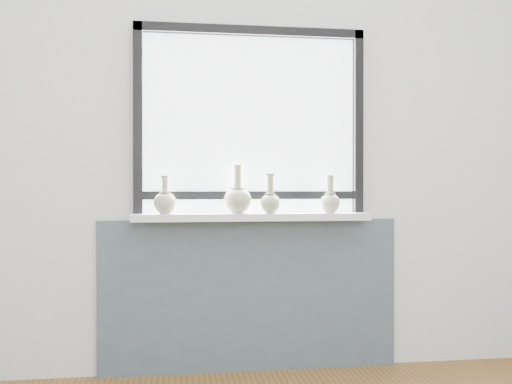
{
  "coord_description": "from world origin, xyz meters",
  "views": [
    {
      "loc": [
        -0.42,
        -1.43,
        1.04
      ],
      "look_at": [
        0.0,
        1.55,
        1.02
      ],
      "focal_mm": 40.0,
      "sensor_mm": 36.0,
      "label": 1
    }
  ],
  "objects": [
    {
      "name": "back_wall",
      "position": [
        0.0,
        1.81,
        1.3
      ],
      "size": [
        3.6,
        0.02,
        2.6
      ],
      "primitive_type": "cube",
      "color": "silver",
      "rests_on": "ground"
    },
    {
      "name": "apron_panel",
      "position": [
        0.0,
        1.78,
        0.43
      ],
      "size": [
        1.7,
        0.03,
        0.86
      ],
      "primitive_type": "cube",
      "color": "#465763",
      "rests_on": "ground"
    },
    {
      "name": "windowsill",
      "position": [
        0.0,
        1.71,
        0.88
      ],
      "size": [
        1.32,
        0.18,
        0.04
      ],
      "primitive_type": "cube",
      "color": "silver",
      "rests_on": "apron_panel"
    },
    {
      "name": "window",
      "position": [
        0.0,
        1.77,
        1.44
      ],
      "size": [
        1.3,
        0.06,
        1.05
      ],
      "color": "black",
      "rests_on": "windowsill"
    },
    {
      "name": "vase_a",
      "position": [
        -0.48,
        1.69,
        0.97
      ],
      "size": [
        0.13,
        0.13,
        0.21
      ],
      "rotation": [
        0.0,
        0.0,
        0.33
      ],
      "color": "#A2AC8A",
      "rests_on": "windowsill"
    },
    {
      "name": "vase_b",
      "position": [
        -0.08,
        1.71,
        0.98
      ],
      "size": [
        0.16,
        0.16,
        0.27
      ],
      "rotation": [
        0.0,
        0.0,
        0.0
      ],
      "color": "#A2AC8A",
      "rests_on": "windowsill"
    },
    {
      "name": "vase_c",
      "position": [
        0.1,
        1.68,
        0.97
      ],
      "size": [
        0.12,
        0.12,
        0.22
      ],
      "rotation": [
        0.0,
        0.0,
        0.4
      ],
      "color": "#A2AC8A",
      "rests_on": "windowsill"
    },
    {
      "name": "vase_d",
      "position": [
        0.44,
        1.7,
        0.97
      ],
      "size": [
        0.12,
        0.12,
        0.21
      ],
      "rotation": [
        0.0,
        0.0,
        -0.43
      ],
      "color": "#A2AC8A",
      "rests_on": "windowsill"
    }
  ]
}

